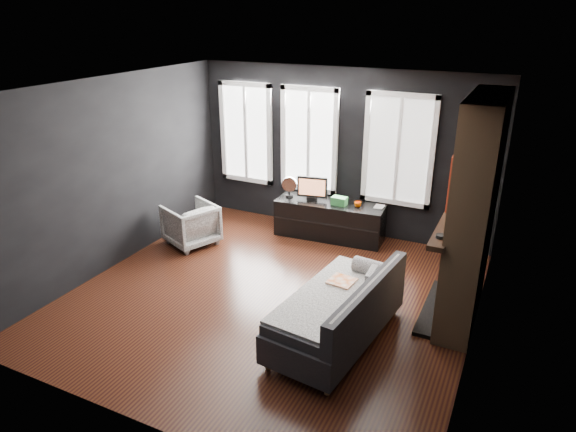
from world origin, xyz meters
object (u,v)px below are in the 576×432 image
at_px(mug, 358,204).
at_px(mantel_vase, 456,202).
at_px(media_console, 330,220).
at_px(book, 375,201).
at_px(sofa, 337,307).
at_px(monitor, 312,187).
at_px(armchair, 191,222).

distance_m(mug, mantel_vase, 2.02).
bearing_deg(mug, mantel_vase, -33.57).
bearing_deg(media_console, book, 7.40).
relative_size(sofa, mug, 17.41).
relative_size(monitor, book, 2.55).
distance_m(armchair, monitor, 2.04).
bearing_deg(monitor, book, -2.52).
xyz_separation_m(mug, mantel_vase, (1.59, -1.06, 0.65)).
bearing_deg(mantel_vase, book, 138.71).
height_order(media_console, monitor, monitor).
bearing_deg(media_console, sofa, -70.77).
distance_m(armchair, book, 2.95).
bearing_deg(armchair, monitor, 149.99).
bearing_deg(monitor, mug, -9.48).
xyz_separation_m(monitor, mug, (0.78, 0.02, -0.17)).
bearing_deg(mug, sofa, -76.18).
distance_m(sofa, book, 2.79).
distance_m(sofa, mug, 2.70).
relative_size(monitor, mantel_vase, 2.96).
bearing_deg(mug, media_console, -179.11).
distance_m(monitor, mantel_vase, 2.63).
relative_size(sofa, monitor, 3.81).
distance_m(sofa, media_console, 2.83).
height_order(armchair, mug, armchair).
relative_size(media_console, book, 8.92).
xyz_separation_m(armchair, book, (2.60, 1.34, 0.34)).
height_order(sofa, media_console, sofa).
bearing_deg(armchair, mantel_vase, 115.40).
bearing_deg(media_console, armchair, -151.51).
bearing_deg(armchair, media_console, 145.46).
bearing_deg(sofa, monitor, 125.62).
bearing_deg(monitor, mantel_vase, -34.64).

